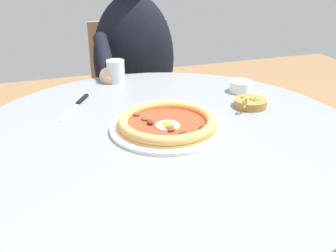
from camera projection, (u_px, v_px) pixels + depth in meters
The scene contains 8 objects.
dining_table at pixel (165, 170), 1.08m from camera, with size 1.06×1.06×0.74m.
pizza_on_plate at pixel (168, 124), 1.02m from camera, with size 0.31×0.31×0.04m.
water_glass at pixel (116, 73), 1.39m from camera, with size 0.06×0.06×0.08m.
steak_knife at pixel (78, 103), 1.20m from camera, with size 0.11×0.19×0.01m.
ramekin_capers at pixel (241, 86), 1.30m from camera, with size 0.07×0.07×0.04m.
olive_pan at pixel (250, 103), 1.18m from camera, with size 0.11×0.10×0.05m.
diner_person at pixel (136, 105), 1.79m from camera, with size 0.39×0.49×1.18m.
cafe_chair_diner at pixel (133, 94), 1.92m from camera, with size 0.48×0.48×0.86m.
Camera 1 is at (0.29, 0.89, 1.17)m, focal length 41.61 mm.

